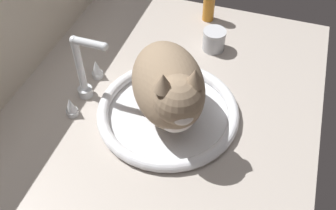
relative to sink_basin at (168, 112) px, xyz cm
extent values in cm
cube|color=#ADA399|center=(-2.70, 2.13, -2.85)|extent=(113.71, 81.91, 3.00)
cube|color=beige|center=(-2.70, 44.28, 12.89)|extent=(113.71, 2.40, 34.48)
torus|color=white|center=(0.00, 0.00, 0.16)|extent=(37.38, 37.38, 3.03)
cylinder|color=white|center=(0.00, 0.00, -1.05)|extent=(32.84, 32.84, 0.60)
cylinder|color=silver|center=(0.00, 24.08, -0.14)|extent=(4.00, 4.00, 2.42)
cylinder|color=silver|center=(0.00, 24.08, 9.38)|extent=(2.00, 2.00, 16.62)
sphere|color=silver|center=(0.00, 24.08, 17.69)|extent=(2.20, 2.20, 2.20)
cylinder|color=silver|center=(0.00, 20.01, 17.69)|extent=(2.00, 8.15, 2.00)
sphere|color=silver|center=(0.00, 15.94, 17.69)|extent=(2.10, 2.10, 2.10)
cylinder|color=silver|center=(-7.68, 24.08, -0.55)|extent=(3.20, 3.20, 1.60)
cone|color=silver|center=(-7.68, 24.08, 2.44)|extent=(2.88, 2.88, 4.38)
cylinder|color=silver|center=(7.68, 24.08, -0.55)|extent=(3.20, 3.20, 1.60)
cone|color=silver|center=(7.68, 24.08, 2.44)|extent=(2.88, 2.88, 4.38)
ellipsoid|color=#8C755B|center=(0.00, 0.00, 10.16)|extent=(31.60, 28.47, 16.97)
sphere|color=#8C755B|center=(-9.08, -5.42, 15.69)|extent=(11.14, 11.14, 11.14)
cone|color=#8C755B|center=(-7.37, -8.29, 21.67)|extent=(4.23, 4.23, 4.18)
cone|color=#8C755B|center=(-10.79, -2.55, 21.67)|extent=(4.23, 4.23, 4.18)
ellipsoid|color=silver|center=(-12.67, -7.56, 14.57)|extent=(5.27, 5.73, 3.56)
ellipsoid|color=silver|center=(-7.94, -4.74, 9.31)|extent=(11.25, 12.00, 9.34)
cylinder|color=#8C755B|center=(12.32, 7.35, 3.27)|extent=(10.40, 7.97, 3.20)
cylinder|color=#B2B5BA|center=(30.79, -4.65, 1.49)|extent=(6.90, 6.90, 5.68)
cylinder|color=silver|center=(30.79, -4.65, 4.83)|extent=(7.04, 7.04, 1.00)
cylinder|color=#C67A23|center=(45.50, 0.90, 4.40)|extent=(3.91, 3.91, 11.51)
camera|label=1|loc=(-63.67, -21.24, 76.02)|focal=41.32mm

